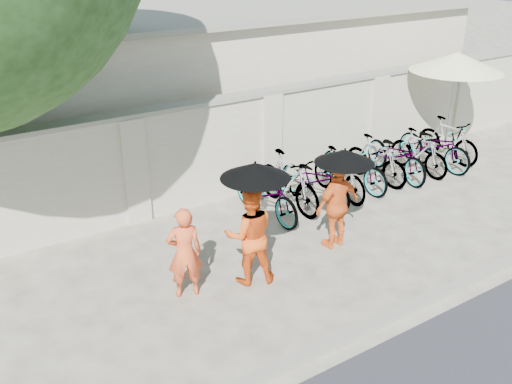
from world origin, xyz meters
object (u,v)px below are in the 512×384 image
monk_right (337,205)px  monk_center (250,235)px  patio_umbrella (457,63)px  monk_left (184,253)px

monk_right → monk_center: bearing=0.7°
monk_center → patio_umbrella: patio_umbrella is taller
monk_center → monk_right: bearing=-154.9°
monk_left → monk_right: (2.82, -0.08, 0.05)m
patio_umbrella → monk_right: bearing=-159.5°
monk_center → monk_right: (1.83, 0.12, -0.03)m
monk_left → patio_umbrella: size_ratio=0.52×
monk_right → monk_left: bearing=-4.6°
monk_left → monk_right: bearing=-165.3°
monk_left → monk_center: 1.02m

